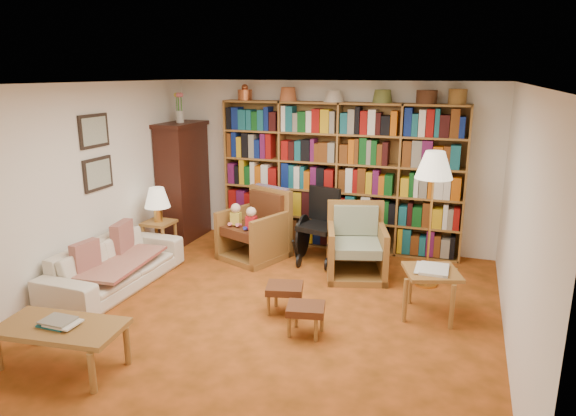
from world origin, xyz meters
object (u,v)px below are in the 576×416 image
at_px(floor_lamp, 434,171).
at_px(armchair_sage, 358,248).
at_px(wheelchair, 321,228).
at_px(side_table_papers, 431,277).
at_px(coffee_table, 61,330).
at_px(sofa, 115,265).
at_px(armchair_leather, 257,229).
at_px(side_table_lamp, 159,230).
at_px(footstool_b, 306,311).
at_px(footstool_a, 285,290).

bearing_deg(floor_lamp, armchair_sage, 174.76).
distance_m(wheelchair, floor_lamp, 1.87).
distance_m(wheelchair, side_table_papers, 2.09).
height_order(wheelchair, coffee_table, wheelchair).
height_order(sofa, coffee_table, sofa).
xyz_separation_m(armchair_leather, side_table_papers, (2.54, -1.14, 0.05)).
xyz_separation_m(armchair_leather, coffee_table, (-0.52, -3.31, -0.04)).
height_order(floor_lamp, side_table_papers, floor_lamp).
xyz_separation_m(floor_lamp, side_table_papers, (0.10, -0.87, -1.02)).
height_order(side_table_lamp, wheelchair, wheelchair).
xyz_separation_m(armchair_sage, side_table_papers, (1.01, -0.95, 0.10)).
distance_m(sofa, armchair_leather, 2.04).
relative_size(floor_lamp, footstool_b, 3.90).
bearing_deg(armchair_leather, footstool_a, -57.91).
xyz_separation_m(sofa, wheelchair, (2.16, 1.80, 0.18)).
bearing_deg(side_table_papers, footstool_b, -143.68).
distance_m(armchair_leather, footstool_b, 2.43).
relative_size(side_table_lamp, armchair_sage, 0.53).
xyz_separation_m(footstool_b, coffee_table, (-1.90, -1.31, 0.11)).
bearing_deg(footstool_a, wheelchair, 92.77).
relative_size(side_table_lamp, side_table_papers, 0.74).
relative_size(sofa, wheelchair, 1.91).
distance_m(footstool_b, coffee_table, 2.31).
bearing_deg(side_table_papers, side_table_lamp, 170.16).
distance_m(side_table_lamp, footstool_b, 3.12).
bearing_deg(coffee_table, armchair_sage, 56.55).
bearing_deg(wheelchair, armchair_leather, -168.82).
relative_size(side_table_lamp, armchair_leather, 0.49).
bearing_deg(floor_lamp, coffee_table, -134.31).
xyz_separation_m(wheelchair, coffee_table, (-1.45, -3.49, -0.10)).
relative_size(armchair_leather, coffee_table, 0.91).
bearing_deg(floor_lamp, wheelchair, 163.11).
distance_m(sofa, coffee_table, 1.84).
xyz_separation_m(side_table_papers, footstool_a, (-1.53, -0.47, -0.18)).
bearing_deg(footstool_b, side_table_lamp, 150.63).
distance_m(wheelchair, footstool_a, 1.81).
bearing_deg(floor_lamp, armchair_leather, 173.52).
relative_size(wheelchair, floor_lamp, 0.61).
distance_m(side_table_lamp, floor_lamp, 3.93).
height_order(footstool_a, coffee_table, coffee_table).
xyz_separation_m(armchair_leather, floor_lamp, (2.44, -0.28, 1.07)).
height_order(sofa, armchair_sage, armchair_sage).
height_order(floor_lamp, footstool_b, floor_lamp).
height_order(side_table_lamp, side_table_papers, side_table_papers).
bearing_deg(wheelchair, side_table_lamp, -163.89).
bearing_deg(armchair_leather, side_table_papers, -24.21).
bearing_deg(side_table_papers, armchair_leather, 155.79).
xyz_separation_m(side_table_lamp, armchair_leather, (1.34, 0.47, 0.01)).
relative_size(armchair_leather, wheelchair, 1.04).
distance_m(footstool_a, coffee_table, 2.29).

